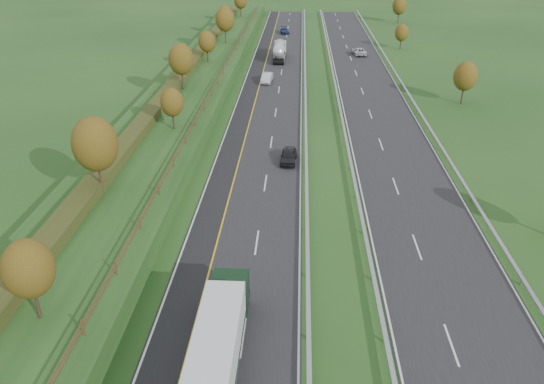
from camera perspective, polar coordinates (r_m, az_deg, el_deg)
The scene contains 19 objects.
ground at distance 75.89m, azimuth 5.39°, elevation 7.45°, with size 400.00×400.00×0.00m, color #1D4217.
near_carriageway at distance 80.68m, azimuth -0.47°, elevation 8.78°, with size 10.50×200.00×0.04m, color black.
far_carriageway at distance 81.41m, azimuth 11.33°, elevation 8.42°, with size 10.50×200.00×0.04m, color black.
hard_shoulder at distance 80.98m, azimuth -3.15°, elevation 8.81°, with size 3.00×200.00×0.04m, color black.
lane_markings at distance 80.44m, azimuth 4.13°, elevation 8.67°, with size 26.75×200.00×0.01m.
embankment_left at distance 82.17m, azimuth -9.68°, elevation 9.45°, with size 12.00×200.00×2.00m, color #1D4217.
hedge_left at distance 82.18m, azimuth -11.15°, elevation 10.46°, with size 2.20×180.00×1.10m, color #2F3B18.
fence_left at distance 80.43m, azimuth -6.65°, elevation 10.56°, with size 0.12×189.06×1.20m.
median_barrier_near at distance 80.37m, azimuth 3.64°, elevation 9.09°, with size 0.32×200.00×0.71m.
median_barrier_far at distance 80.59m, azimuth 7.31°, elevation 8.98°, with size 0.32×200.00×0.71m.
outer_barrier_far at distance 82.27m, azimuth 15.41°, elevation 8.61°, with size 0.32×200.00×0.71m.
trees_left at distance 77.49m, azimuth -10.24°, elevation 12.48°, with size 6.64×164.30×7.66m.
trees_far at distance 110.67m, azimuth 16.65°, elevation 14.97°, with size 8.45×118.60×7.12m.
box_lorry at distance 32.69m, azimuth -6.15°, elevation -17.60°, with size 2.58×16.28×4.06m.
road_tanker at distance 112.89m, azimuth 0.81°, elevation 15.03°, with size 2.40×11.22×3.46m.
car_dark_near at distance 62.30m, azimuth 1.79°, elevation 3.90°, with size 1.81×4.49×1.53m, color black.
car_silver_mid at distance 95.63m, azimuth -0.54°, elevation 12.20°, with size 1.69×4.84×1.60m, color #BCBDC1.
car_small_far at distance 141.22m, azimuth 1.37°, elevation 16.98°, with size 2.00×4.92×1.43m, color #172649.
car_oncoming at distance 118.27m, azimuth 9.34°, elevation 14.71°, with size 2.49×5.41×1.50m, color silver.
Camera 1 is at (4.68, -16.51, 25.18)m, focal length 35.00 mm.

